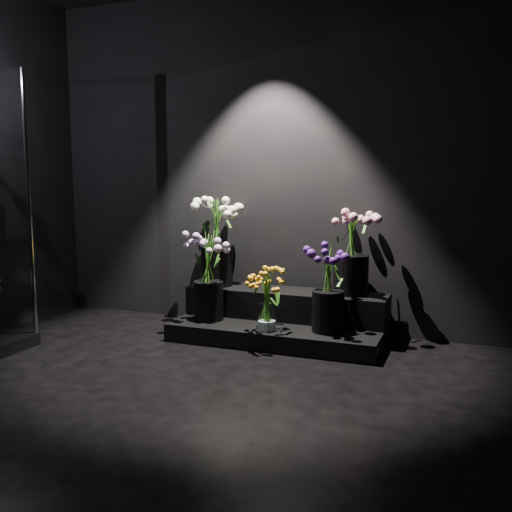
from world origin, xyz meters
The scene contains 8 objects.
floor centered at (0.00, 0.00, 0.00)m, with size 4.00×4.00×0.00m, color black.
wall_back centered at (0.00, 2.00, 1.40)m, with size 4.00×4.00×0.00m, color black.
display_riser centered at (0.23, 1.67, 0.15)m, with size 1.63×0.72×0.36m.
bouquet_orange_bells centered at (0.22, 1.36, 0.37)m, with size 0.32×0.32×0.46m.
bouquet_lilac centered at (-0.32, 1.49, 0.53)m, with size 0.41×0.41×0.69m.
bouquet_purple centered at (0.65, 1.48, 0.50)m, with size 0.44×0.44×0.64m.
bouquet_cream_roses centered at (-0.37, 1.77, 0.79)m, with size 0.54×0.54×0.72m.
bouquet_pink_roses centered at (0.75, 1.81, 0.74)m, with size 0.49×0.49×0.68m.
Camera 1 is at (1.63, -2.52, 1.26)m, focal length 40.00 mm.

